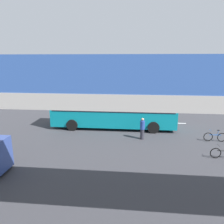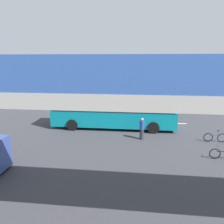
% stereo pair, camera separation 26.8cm
% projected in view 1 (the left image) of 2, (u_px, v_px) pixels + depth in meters
% --- Properties ---
extents(ground, '(80.00, 80.00, 0.00)m').
position_uv_depth(ground, '(116.00, 128.00, 20.61)').
color(ground, '#38383D').
extents(city_bus, '(11.54, 2.85, 3.15)m').
position_uv_depth(city_bus, '(113.00, 108.00, 20.46)').
color(city_bus, '#0C8493').
rests_on(city_bus, ground).
extents(bicycle_black, '(1.77, 0.44, 0.96)m').
position_uv_depth(bicycle_black, '(224.00, 153.00, 14.25)').
color(bicycle_black, black).
rests_on(bicycle_black, ground).
extents(bicycle_blue, '(1.77, 0.44, 0.96)m').
position_uv_depth(bicycle_blue, '(215.00, 137.00, 17.26)').
color(bicycle_blue, black).
rests_on(bicycle_blue, ground).
extents(pedestrian, '(0.38, 0.38, 1.79)m').
position_uv_depth(pedestrian, '(142.00, 129.00, 17.64)').
color(pedestrian, '#2D2D38').
rests_on(pedestrian, ground).
extents(traffic_sign, '(0.08, 0.60, 2.80)m').
position_uv_depth(traffic_sign, '(126.00, 101.00, 24.36)').
color(traffic_sign, slate).
rests_on(traffic_sign, ground).
extents(lane_dash_leftmost, '(2.00, 0.20, 0.01)m').
position_uv_depth(lane_dash_leftmost, '(176.00, 123.00, 22.31)').
color(lane_dash_leftmost, silver).
rests_on(lane_dash_leftmost, ground).
extents(lane_dash_left, '(2.00, 0.20, 0.01)m').
position_uv_depth(lane_dash_left, '(137.00, 122.00, 22.70)').
color(lane_dash_left, silver).
rests_on(lane_dash_left, ground).
extents(lane_dash_centre, '(2.00, 0.20, 0.01)m').
position_uv_depth(lane_dash_centre, '(99.00, 121.00, 23.09)').
color(lane_dash_centre, silver).
rests_on(lane_dash_centre, ground).
extents(lane_dash_right, '(2.00, 0.20, 0.01)m').
position_uv_depth(lane_dash_right, '(63.00, 120.00, 23.48)').
color(lane_dash_right, silver).
rests_on(lane_dash_right, ground).
extents(pedestrian_overpass, '(27.30, 2.60, 6.49)m').
position_uv_depth(pedestrian_overpass, '(88.00, 106.00, 7.61)').
color(pedestrian_overpass, '#B2ADA5').
rests_on(pedestrian_overpass, ground).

